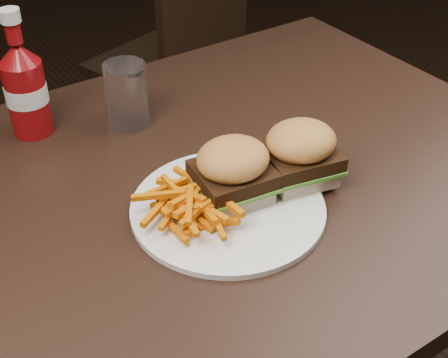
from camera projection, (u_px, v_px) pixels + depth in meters
dining_table at (180, 200)px, 0.94m from camera, size 1.20×0.80×0.04m
chair_far at (165, 66)px, 1.97m from camera, size 0.47×0.47×0.04m
plate at (228, 208)px, 0.88m from camera, size 0.28×0.28×0.01m
sandwich_half_a at (233, 190)px, 0.89m from camera, size 0.10×0.10×0.02m
sandwich_half_b at (298, 171)px, 0.93m from camera, size 0.11×0.10×0.02m
fries_pile at (194, 203)px, 0.85m from camera, size 0.13×0.13×0.04m
ketchup_bottle at (28, 100)px, 1.02m from camera, size 0.09×0.09×0.13m
tumbler at (127, 95)px, 1.05m from camera, size 0.10×0.10×0.11m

